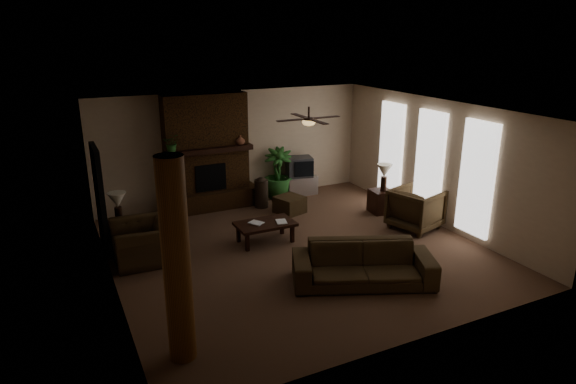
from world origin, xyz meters
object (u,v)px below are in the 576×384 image
armchair_left (141,236)px  side_table_right (381,201)px  ottoman (290,205)px  coffee_table (265,225)px  log_column (177,262)px  sofa (363,258)px  floor_vase (261,190)px  lamp_left (117,202)px  side_table_left (121,236)px  tv_stand (300,185)px  armchair_right (416,207)px  lamp_right (384,172)px  floor_plant (278,184)px

armchair_left → side_table_right: (5.68, 0.18, -0.23)m
ottoman → coffee_table: bearing=-132.3°
log_column → ottoman: (3.77, 4.38, -1.20)m
log_column → sofa: log_column is taller
floor_vase → lamp_left: 3.73m
side_table_left → lamp_left: bearing=-90.0°
side_table_right → armchair_left: bearing=-178.2°
coffee_table → tv_stand: size_ratio=1.41×
armchair_right → lamp_left: lamp_left is taller
sofa → tv_stand: bearing=98.7°
lamp_right → log_column: bearing=-149.5°
armchair_left → tv_stand: 5.12m
lamp_left → tv_stand: bearing=18.2°
armchair_right → lamp_right: lamp_right is taller
sofa → floor_vase: 4.39m
armchair_left → log_column: bearing=0.3°
log_column → armchair_right: log_column is taller
sofa → floor_plant: bearing=106.0°
armchair_right → ottoman: bearing=27.5°
floor_plant → lamp_right: size_ratio=2.02×
log_column → lamp_left: log_column is taller
floor_plant → side_table_left: size_ratio=2.39×
sofa → lamp_left: bearing=160.8°
log_column → lamp_right: 6.72m
ottoman → floor_plant: size_ratio=0.46×
ottoman → side_table_right: bearing=-25.2°
side_table_right → lamp_left: bearing=175.1°
tv_stand → floor_vase: (-1.33, -0.50, 0.18)m
floor_vase → lamp_left: (-3.52, -1.10, 0.57)m
floor_vase → coffee_table: bearing=-111.2°
tv_stand → lamp_right: size_ratio=1.31×
tv_stand → coffee_table: bearing=-128.8°
sofa → lamp_right: (2.43, 2.74, 0.53)m
tv_stand → lamp_right: bearing=-61.1°
armchair_right → armchair_left: bearing=63.4°
lamp_left → side_table_left: bearing=90.0°
armchair_right → side_table_right: 1.20m
ottoman → lamp_left: (-3.97, -0.43, 0.80)m
armchair_right → floor_plant: armchair_right is taller
sofa → coffee_table: sofa is taller
lamp_left → side_table_right: lamp_left is taller
sofa → ottoman: size_ratio=4.04×
floor_vase → lamp_right: size_ratio=1.18×
armchair_left → coffee_table: 2.47m
coffee_table → floor_vase: 2.17m
armchair_left → side_table_left: size_ratio=2.11×
tv_stand → floor_vase: bearing=-158.4°
log_column → sofa: bearing=11.2°
ottoman → lamp_left: 4.07m
sofa → armchair_left: (-3.27, 2.60, 0.03)m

